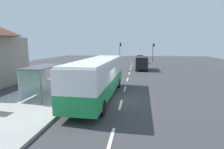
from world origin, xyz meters
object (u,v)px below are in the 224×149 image
(bus, at_px, (98,76))
(traffic_light_near_side, at_px, (153,49))
(sedan_near, at_px, (140,58))
(recycling_bin_orange, at_px, (78,84))
(recycling_bin_blue, at_px, (84,80))
(white_van, at_px, (142,62))
(traffic_light_far_side, at_px, (120,49))
(recycling_bin_yellow, at_px, (83,81))
(sedan_far, at_px, (141,60))
(recycling_bin_green, at_px, (80,82))
(bus_shelter, at_px, (39,73))

(bus, xyz_separation_m, traffic_light_near_side, (7.21, 33.94, 1.35))
(sedan_near, xyz_separation_m, recycling_bin_orange, (-6.50, -35.26, -0.14))
(sedan_near, bearing_deg, recycling_bin_blue, -101.09)
(white_van, bearing_deg, traffic_light_near_side, 78.36)
(white_van, xyz_separation_m, traffic_light_far_side, (-5.30, 16.83, 1.93))
(recycling_bin_yellow, bearing_deg, sedan_far, 75.98)
(recycling_bin_blue, bearing_deg, sedan_near, 78.91)
(traffic_light_near_side, relative_size, traffic_light_far_side, 0.97)
(bus, bearing_deg, recycling_bin_green, 129.86)
(recycling_bin_green, height_order, recycling_bin_yellow, same)
(bus_shelter, bearing_deg, sedan_near, 77.21)
(white_van, distance_m, sedan_near, 19.64)
(recycling_bin_yellow, height_order, bus_shelter, bus_shelter)
(sedan_near, relative_size, recycling_bin_green, 4.70)
(recycling_bin_yellow, relative_size, traffic_light_far_side, 0.19)
(bus, distance_m, traffic_light_far_side, 34.79)
(sedan_near, height_order, recycling_bin_orange, sedan_near)
(recycling_bin_yellow, bearing_deg, recycling_bin_blue, 90.00)
(white_van, relative_size, sedan_far, 1.17)
(recycling_bin_yellow, distance_m, bus_shelter, 5.23)
(sedan_near, bearing_deg, recycling_bin_orange, -100.44)
(recycling_bin_green, relative_size, traffic_light_far_side, 0.19)
(recycling_bin_orange, xyz_separation_m, traffic_light_near_side, (9.70, 31.66, 2.54))
(sedan_far, bearing_deg, bus_shelter, -105.92)
(recycling_bin_yellow, relative_size, recycling_bin_blue, 1.00)
(bus, distance_m, recycling_bin_blue, 5.18)
(white_van, xyz_separation_m, recycling_bin_yellow, (-6.40, -14.22, -0.69))
(recycling_bin_blue, distance_m, bus_shelter, 5.84)
(white_van, distance_m, sedan_far, 11.82)
(recycling_bin_green, relative_size, bus_shelter, 0.24)
(bus, relative_size, sedan_near, 2.48)
(white_van, bearing_deg, sedan_near, 89.71)
(sedan_far, bearing_deg, traffic_light_near_side, 52.87)
(recycling_bin_green, bearing_deg, recycling_bin_orange, -90.00)
(recycling_bin_yellow, xyz_separation_m, traffic_light_far_side, (1.10, 31.06, 2.61))
(sedan_near, height_order, recycling_bin_green, sedan_near)
(sedan_far, distance_m, recycling_bin_yellow, 26.83)
(recycling_bin_green, xyz_separation_m, bus_shelter, (-2.21, -3.81, 1.44))
(sedan_near, bearing_deg, sedan_far, -90.00)
(white_van, height_order, traffic_light_far_side, traffic_light_far_side)
(recycling_bin_yellow, height_order, traffic_light_near_side, traffic_light_near_side)
(recycling_bin_green, xyz_separation_m, recycling_bin_yellow, (0.00, 0.70, 0.00))
(recycling_bin_yellow, bearing_deg, bus_shelter, -116.11)
(bus_shelter, bearing_deg, bus, 10.05)
(sedan_near, bearing_deg, traffic_light_far_side, -152.56)
(recycling_bin_green, distance_m, traffic_light_far_side, 31.88)
(bus, relative_size, white_van, 2.12)
(sedan_far, height_order, recycling_bin_orange, sedan_far)
(sedan_far, height_order, recycling_bin_yellow, sedan_far)
(sedan_near, bearing_deg, bus, -96.10)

